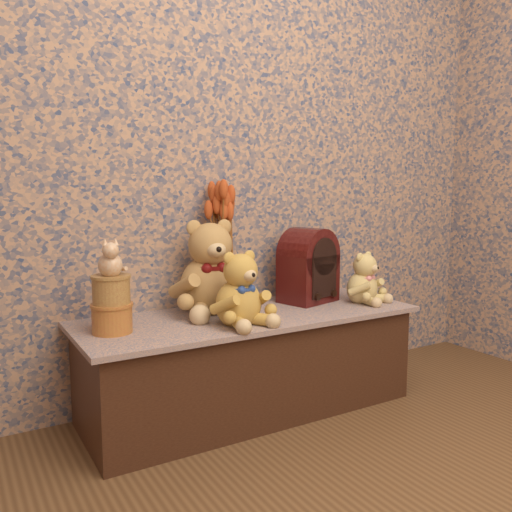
{
  "coord_description": "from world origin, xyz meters",
  "views": [
    {
      "loc": [
        -1.04,
        -0.56,
        0.9
      ],
      "look_at": [
        0.0,
        1.2,
        0.65
      ],
      "focal_mm": 36.93,
      "sensor_mm": 36.0,
      "label": 1
    }
  ],
  "objects": [
    {
      "name": "biscuit_tin_upper",
      "position": [
        -0.56,
        1.24,
        0.56
      ],
      "size": [
        0.16,
        0.16,
        0.1
      ],
      "primitive_type": "cylinder",
      "rotation": [
        0.0,
        0.0,
        -0.33
      ],
      "color": "tan",
      "rests_on": "biscuit_tin_lower"
    },
    {
      "name": "teddy_small",
      "position": [
        0.54,
        1.19,
        0.53
      ],
      "size": [
        0.26,
        0.28,
        0.24
      ],
      "primitive_type": null,
      "rotation": [
        0.0,
        0.0,
        0.35
      ],
      "color": "tan",
      "rests_on": "display_shelf"
    },
    {
      "name": "dried_stalks",
      "position": [
        -0.04,
        1.4,
        0.8
      ],
      "size": [
        0.24,
        0.24,
        0.4
      ],
      "primitive_type": null,
      "rotation": [
        0.0,
        0.0,
        -0.15
      ],
      "color": "#BC481E",
      "rests_on": "ceramic_vase"
    },
    {
      "name": "teddy_large",
      "position": [
        -0.13,
        1.35,
        0.61
      ],
      "size": [
        0.37,
        0.42,
        0.41
      ],
      "primitive_type": null,
      "rotation": [
        0.0,
        0.0,
        -0.13
      ],
      "color": "#A97441",
      "rests_on": "display_shelf"
    },
    {
      "name": "teddy_medium",
      "position": [
        -0.12,
        1.13,
        0.55
      ],
      "size": [
        0.27,
        0.31,
        0.29
      ],
      "primitive_type": null,
      "rotation": [
        0.0,
        0.0,
        0.14
      ],
      "color": "#BE8035",
      "rests_on": "display_shelf"
    },
    {
      "name": "ceramic_vase",
      "position": [
        -0.04,
        1.4,
        0.5
      ],
      "size": [
        0.16,
        0.16,
        0.2
      ],
      "primitive_type": "cylinder",
      "rotation": [
        0.0,
        0.0,
        -0.42
      ],
      "color": "tan",
      "rests_on": "display_shelf"
    },
    {
      "name": "biscuit_tin_lower",
      "position": [
        -0.56,
        1.24,
        0.46
      ],
      "size": [
        0.18,
        0.18,
        0.1
      ],
      "primitive_type": "cylinder",
      "rotation": [
        0.0,
        0.0,
        0.37
      ],
      "color": "gold",
      "rests_on": "display_shelf"
    },
    {
      "name": "cat_figurine",
      "position": [
        -0.56,
        1.24,
        0.67
      ],
      "size": [
        0.12,
        0.12,
        0.13
      ],
      "primitive_type": null,
      "rotation": [
        0.0,
        0.0,
        -0.18
      ],
      "color": "silver",
      "rests_on": "biscuit_tin_upper"
    },
    {
      "name": "display_shelf",
      "position": [
        0.0,
        1.25,
        0.2
      ],
      "size": [
        1.38,
        0.52,
        0.41
      ],
      "primitive_type": "cube",
      "color": "#3B4E79",
      "rests_on": "ground"
    },
    {
      "name": "cathedral_radio",
      "position": [
        0.34,
        1.32,
        0.57
      ],
      "size": [
        0.28,
        0.23,
        0.33
      ],
      "primitive_type": null,
      "rotation": [
        0.0,
        0.0,
        0.26
      ],
      "color": "#370A0A",
      "rests_on": "display_shelf"
    }
  ]
}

